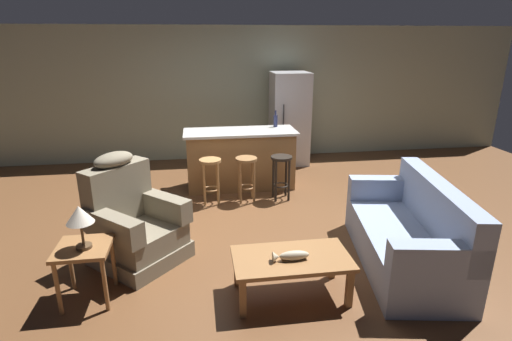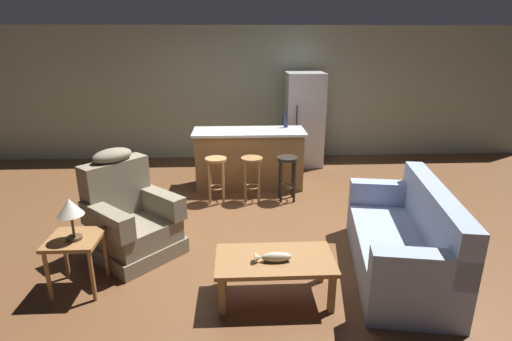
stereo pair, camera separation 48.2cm
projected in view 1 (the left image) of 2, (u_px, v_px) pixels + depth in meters
name	position (u px, v px, depth m)	size (l,w,h in m)	color
ground_plane	(252.00, 221.00, 5.42)	(12.00, 12.00, 0.00)	brown
back_wall	(230.00, 94.00, 7.95)	(12.00, 0.05, 2.60)	#9EA88E
coffee_table	(291.00, 262.00, 3.74)	(1.10, 0.60, 0.42)	olive
fish_figurine	(291.00, 256.00, 3.65)	(0.34, 0.10, 0.10)	#4C3823
couch	(409.00, 235.00, 4.29)	(1.16, 2.02, 0.94)	#8493B2
recliner_near_lamp	(133.00, 224.00, 4.37)	(1.19, 1.19, 1.20)	#756B56
end_table	(84.00, 256.00, 3.65)	(0.48, 0.48, 0.56)	olive
table_lamp	(80.00, 217.00, 3.50)	(0.24, 0.24, 0.41)	#4C3823
kitchen_island	(240.00, 159.00, 6.54)	(1.80, 0.70, 0.95)	olive
bar_stool_left	(211.00, 173.00, 5.88)	(0.32, 0.32, 0.68)	#A87A47
bar_stool_middle	(246.00, 171.00, 5.95)	(0.32, 0.32, 0.68)	olive
bar_stool_right	(281.00, 170.00, 6.03)	(0.32, 0.32, 0.68)	black
refrigerator	(289.00, 119.00, 7.69)	(0.70, 0.69, 1.76)	#B7B7BC
bottle_tall_green	(276.00, 121.00, 6.64)	(0.07, 0.07, 0.27)	#23284C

